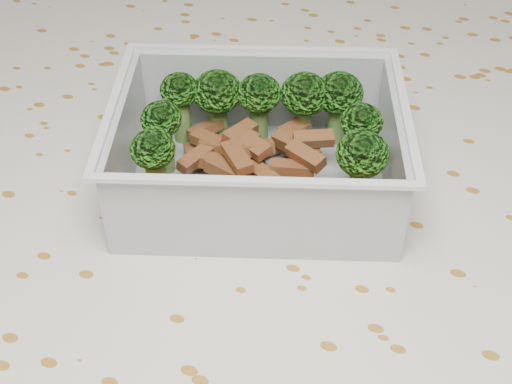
% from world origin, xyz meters
% --- Properties ---
extents(dining_table, '(1.40, 0.90, 0.75)m').
position_xyz_m(dining_table, '(0.00, 0.00, 0.67)').
color(dining_table, brown).
rests_on(dining_table, ground).
extents(tablecloth, '(1.46, 0.96, 0.19)m').
position_xyz_m(tablecloth, '(0.00, 0.00, 0.72)').
color(tablecloth, beige).
rests_on(tablecloth, dining_table).
extents(lunch_container, '(0.23, 0.20, 0.07)m').
position_xyz_m(lunch_container, '(-0.00, 0.03, 0.78)').
color(lunch_container, silver).
rests_on(lunch_container, tablecloth).
extents(broccoli_florets, '(0.17, 0.14, 0.06)m').
position_xyz_m(broccoli_florets, '(-0.01, 0.06, 0.80)').
color(broccoli_florets, '#608C3F').
rests_on(broccoli_florets, lunch_container).
extents(meat_pile, '(0.11, 0.08, 0.03)m').
position_xyz_m(meat_pile, '(-0.01, 0.04, 0.78)').
color(meat_pile, brown).
rests_on(meat_pile, lunch_container).
extents(sausage, '(0.16, 0.07, 0.03)m').
position_xyz_m(sausage, '(0.01, -0.01, 0.78)').
color(sausage, '#C24314').
rests_on(sausage, lunch_container).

